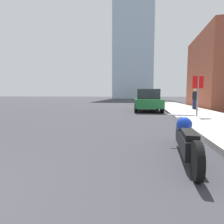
{
  "coord_description": "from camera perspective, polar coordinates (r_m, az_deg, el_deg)",
  "views": [
    {
      "loc": [
        2.67,
        -0.36,
        1.2
      ],
      "look_at": [
        1.5,
        5.8,
        0.6
      ],
      "focal_mm": 28.0,
      "sensor_mm": 36.0,
      "label": 1
    }
  ],
  "objects": [
    {
      "name": "sidewalk",
      "position": [
        40.49,
        15.08,
        3.64
      ],
      "size": [
        3.13,
        240.0,
        0.15
      ],
      "color": "#B2ADA3",
      "rests_on": "ground_plane"
    },
    {
      "name": "distant_tower",
      "position": [
        79.28,
        7.31,
        27.41
      ],
      "size": [
        15.3,
        15.3,
        61.9
      ],
      "color": "#9EB7CC",
      "rests_on": "ground_plane"
    },
    {
      "name": "motorcycle",
      "position": [
        3.78,
        22.93,
        -7.77
      ],
      "size": [
        0.62,
        2.61,
        0.74
      ],
      "rotation": [
        0.0,
        0.0,
        -0.07
      ],
      "color": "black",
      "rests_on": "ground_plane"
    },
    {
      "name": "parked_car_green",
      "position": [
        13.69,
        11.56,
        3.73
      ],
      "size": [
        2.19,
        4.19,
        1.66
      ],
      "rotation": [
        0.0,
        0.0,
        0.06
      ],
      "color": "#1E6B33",
      "rests_on": "ground_plane"
    },
    {
      "name": "parked_car_silver",
      "position": [
        24.21,
        11.53,
        4.63
      ],
      "size": [
        2.24,
        4.01,
        1.83
      ],
      "rotation": [
        0.0,
        0.0,
        -0.08
      ],
      "color": "#BCBCC1",
      "rests_on": "ground_plane"
    },
    {
      "name": "stop_sign",
      "position": [
        9.79,
        26.22,
        6.76
      ],
      "size": [
        0.57,
        0.26,
        2.01
      ],
      "color": "slate",
      "rests_on": "sidewalk"
    },
    {
      "name": "pedestrian",
      "position": [
        14.91,
        25.46,
        3.88
      ],
      "size": [
        0.36,
        0.22,
        1.55
      ],
      "color": "#1E2347",
      "rests_on": "sidewalk"
    }
  ]
}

